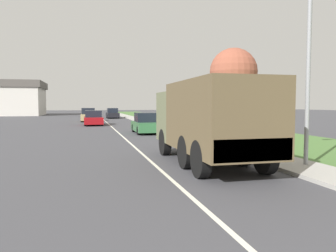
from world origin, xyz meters
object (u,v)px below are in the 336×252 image
at_px(car_fourth_ahead, 112,114).
at_px(lamp_post, 304,22).
at_px(car_nearest_ahead, 147,124).
at_px(car_third_ahead, 88,116).
at_px(car_second_ahead, 93,118).
at_px(military_truck, 209,118).
at_px(car_farthest_ahead, 89,113).

bearing_deg(car_fourth_ahead, lamp_post, -86.00).
relative_size(car_nearest_ahead, car_third_ahead, 1.00).
height_order(car_nearest_ahead, car_fourth_ahead, car_fourth_ahead).
xyz_separation_m(car_fourth_ahead, lamp_post, (2.96, -42.23, 4.06)).
bearing_deg(car_second_ahead, car_third_ahead, 93.70).
distance_m(military_truck, car_farthest_ahead, 49.07).
distance_m(car_nearest_ahead, car_farthest_ahead, 36.17).
bearing_deg(car_third_ahead, car_nearest_ahead, -77.15).
relative_size(car_nearest_ahead, car_farthest_ahead, 1.01).
bearing_deg(car_fourth_ahead, military_truck, -89.58).
relative_size(car_second_ahead, car_farthest_ahead, 1.20).
xyz_separation_m(car_nearest_ahead, car_farthest_ahead, (-4.00, 35.95, -0.01)).
xyz_separation_m(car_fourth_ahead, car_farthest_ahead, (-3.54, 8.16, -0.04)).
height_order(military_truck, car_nearest_ahead, military_truck).
xyz_separation_m(car_nearest_ahead, car_second_ahead, (-3.69, 10.84, -0.00)).
height_order(car_second_ahead, car_fourth_ahead, car_fourth_ahead).
xyz_separation_m(car_third_ahead, lamp_post, (6.67, -32.72, 4.01)).
relative_size(car_second_ahead, car_third_ahead, 1.19).
height_order(car_farthest_ahead, lamp_post, lamp_post).
bearing_deg(lamp_post, military_truck, 150.86).
height_order(car_fourth_ahead, car_farthest_ahead, car_fourth_ahead).
xyz_separation_m(car_nearest_ahead, car_fourth_ahead, (-0.46, 27.79, 0.02)).
bearing_deg(lamp_post, car_nearest_ahead, 99.82).
bearing_deg(car_fourth_ahead, car_farthest_ahead, 113.45).
distance_m(car_fourth_ahead, car_farthest_ahead, 8.89).
distance_m(military_truck, car_fourth_ahead, 40.76).
height_order(car_third_ahead, lamp_post, lamp_post).
bearing_deg(lamp_post, car_farthest_ahead, 97.34).
xyz_separation_m(car_second_ahead, car_fourth_ahead, (3.23, 16.95, 0.03)).
relative_size(military_truck, car_farthest_ahead, 1.65).
distance_m(car_second_ahead, car_farthest_ahead, 25.11).
xyz_separation_m(car_second_ahead, car_farthest_ahead, (-0.31, 25.11, -0.01)).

